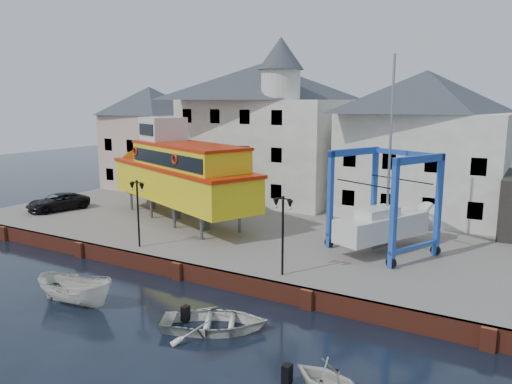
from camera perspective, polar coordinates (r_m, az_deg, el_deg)
The scene contains 13 objects.
ground at distance 28.94m, azimuth -8.89°, elevation -9.83°, with size 140.00×140.00×0.00m, color black.
hardstanding at distance 37.53m, azimuth 1.78°, elevation -4.16°, with size 44.00×22.00×1.00m, color #615C57.
quay_wall at distance 28.85m, azimuth -8.79°, elevation -8.84°, with size 44.00×0.47×1.00m.
building_pink at distance 52.70m, azimuth -11.91°, elevation 6.09°, with size 8.00×7.00×10.30m.
building_white_main at distance 45.21m, azimuth 0.90°, elevation 7.13°, with size 14.00×8.30×14.00m.
building_white_right at distance 40.89m, azimuth 18.58°, elevation 5.19°, with size 12.00×8.00×11.20m.
lamp_post_left at distance 31.27m, azimuth -13.40°, elevation -0.51°, with size 1.12×0.32×4.20m.
lamp_post_right at distance 25.51m, azimuth 3.09°, elevation -2.70°, with size 1.12×0.32×4.20m.
tour_boat at distance 38.37m, azimuth -9.29°, elevation 2.30°, with size 17.85×10.63×7.66m.
travel_lift at distance 31.24m, azimuth 15.03°, elevation -2.91°, with size 6.63×7.79×11.57m.
van at distance 44.28m, azimuth -21.71°, elevation -1.07°, with size 2.28×4.94×1.37m, color black.
motorboat_a at distance 26.88m, azimuth -19.81°, elevation -11.97°, with size 1.65×4.39×1.70m, color silver.
motorboat_b at distance 22.89m, azimuth -4.78°, elevation -15.41°, with size 3.38×4.73×0.98m, color silver.
Camera 1 is at (17.37, -20.88, 9.98)m, focal length 35.00 mm.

